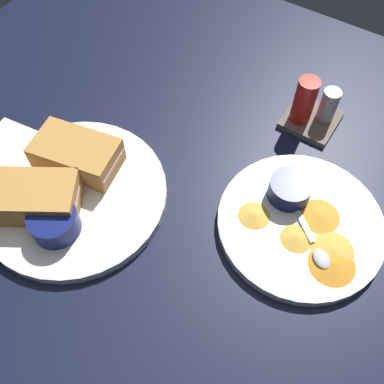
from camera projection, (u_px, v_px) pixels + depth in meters
ground_plane at (157, 185)px, 71.74cm from camera, size 110.00×110.00×3.00cm
plate_sandwich_main at (74, 195)px, 68.04cm from camera, size 28.98×28.98×1.60cm
sandwich_half_near at (77, 154)px, 68.32cm from camera, size 14.38×10.02×4.80cm
sandwich_half_far at (34, 197)px, 64.01cm from camera, size 15.06×13.27×4.80cm
ramekin_dark_sauce at (54, 222)px, 62.26cm from camera, size 7.15×7.15×3.67cm
spoon_by_dark_ramekin at (77, 197)px, 66.40cm from camera, size 3.00×9.96×0.80cm
plate_chips_companion at (300, 224)px, 65.22cm from camera, size 24.95×24.95×1.60cm
ramekin_light_gravy at (290, 189)px, 65.59cm from camera, size 6.47×6.47×3.22cm
spoon_by_gravy_ramekin at (317, 251)px, 61.56cm from camera, size 8.47×7.53×0.80cm
plantain_chip_scatter at (313, 239)px, 62.65cm from camera, size 20.37×14.71×0.60cm
condiment_caddy at (312, 108)px, 74.48cm from camera, size 9.00×9.00×9.50cm
paper_napkin_folded at (13, 145)px, 74.13cm from camera, size 12.00×10.25×0.40cm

